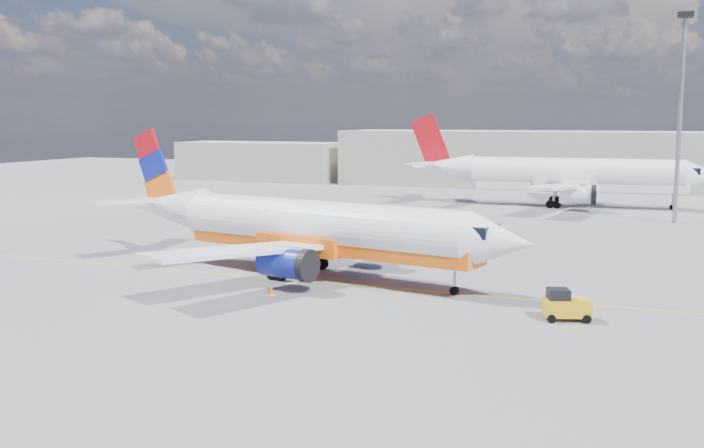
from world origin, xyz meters
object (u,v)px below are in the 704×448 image
at_px(main_jet, 309,228).
at_px(second_jet, 565,176).
at_px(gse_tug, 565,305).
at_px(traffic_cone, 271,290).

distance_m(main_jet, second_jet, 47.33).
distance_m(second_jet, gse_tug, 51.92).
distance_m(main_jet, traffic_cone, 6.32).
bearing_deg(second_jet, traffic_cone, -104.83).
distance_m(second_jet, traffic_cone, 52.93).
bearing_deg(main_jet, gse_tug, -6.62).
bearing_deg(gse_tug, second_jet, 76.98).
height_order(second_jet, traffic_cone, second_jet).
relative_size(main_jet, gse_tug, 12.31).
bearing_deg(main_jet, second_jet, 88.89).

